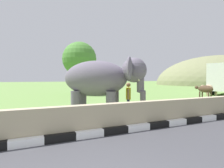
% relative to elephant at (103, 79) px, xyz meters
% --- Properties ---
extents(striped_curb, '(16.20, 0.20, 0.24)m').
position_rel_elephant_xyz_m(striped_curb, '(-2.99, -2.81, -1.71)').
color(striped_curb, white).
rests_on(striped_curb, ground_plane).
extents(barrier_parapet, '(28.00, 0.36, 1.00)m').
position_rel_elephant_xyz_m(barrier_parapet, '(-0.64, -2.51, -1.33)').
color(barrier_parapet, tan).
rests_on(barrier_parapet, ground_plane).
extents(elephant, '(3.93, 3.66, 2.83)m').
position_rel_elephant_xyz_m(elephant, '(0.00, 0.00, 0.00)').
color(elephant, slate).
rests_on(elephant, ground_plane).
extents(person_handler, '(0.41, 0.59, 1.66)m').
position_rel_elephant_xyz_m(person_handler, '(1.32, -0.18, -0.90)').
color(person_handler, navy).
rests_on(person_handler, ground_plane).
extents(cow_near, '(1.78, 1.44, 1.23)m').
position_rel_elephant_xyz_m(cow_near, '(15.06, 5.46, -0.96)').
color(cow_near, tan).
rests_on(cow_near, ground_plane).
extents(cow_mid, '(0.67, 1.90, 1.23)m').
position_rel_elephant_xyz_m(cow_mid, '(11.69, 3.58, -0.96)').
color(cow_mid, '#473323').
rests_on(cow_mid, ground_plane).
extents(tree_distant, '(3.92, 3.92, 6.08)m').
position_rel_elephant_xyz_m(tree_distant, '(2.58, 13.02, 2.27)').
color(tree_distant, brown).
rests_on(tree_distant, ground_plane).
extents(hill_east, '(41.95, 33.56, 17.80)m').
position_rel_elephant_xyz_m(hill_east, '(52.36, 30.12, -1.83)').
color(hill_east, '#777B54').
rests_on(hill_east, ground_plane).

